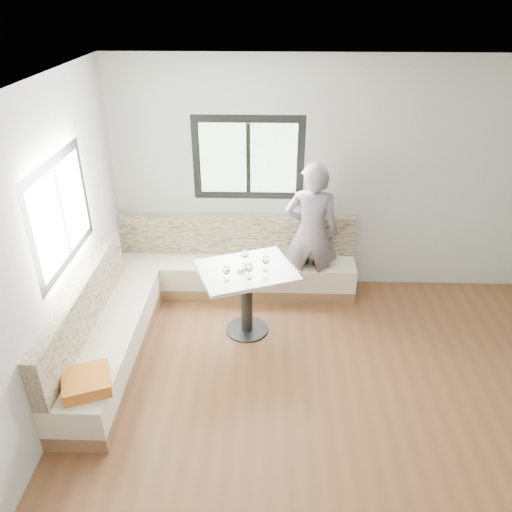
{
  "coord_description": "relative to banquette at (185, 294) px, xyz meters",
  "views": [
    {
      "loc": [
        -0.63,
        -3.09,
        3.45
      ],
      "look_at": [
        -0.78,
        1.51,
        0.9
      ],
      "focal_mm": 35.0,
      "sensor_mm": 36.0,
      "label": 1
    }
  ],
  "objects": [
    {
      "name": "table",
      "position": [
        0.71,
        -0.21,
        0.27
      ],
      "size": [
        1.18,
        1.05,
        0.8
      ],
      "rotation": [
        0.0,
        0.0,
        0.37
      ],
      "color": "black",
      "rests_on": "ground"
    },
    {
      "name": "person",
      "position": [
        1.44,
        0.53,
        0.53
      ],
      "size": [
        0.68,
        0.49,
        1.73
      ],
      "primitive_type": "imported",
      "rotation": [
        0.0,
        0.0,
        3.01
      ],
      "color": "slate",
      "rests_on": "ground"
    },
    {
      "name": "room",
      "position": [
        1.51,
        -1.54,
        1.08
      ],
      "size": [
        5.01,
        5.01,
        2.81
      ],
      "color": "brown",
      "rests_on": "ground"
    },
    {
      "name": "wine_glass_c",
      "position": [
        0.92,
        -0.23,
        0.59
      ],
      "size": [
        0.08,
        0.08,
        0.18
      ],
      "color": "white",
      "rests_on": "table"
    },
    {
      "name": "wine_glass_d",
      "position": [
        0.69,
        -0.11,
        0.59
      ],
      "size": [
        0.08,
        0.08,
        0.18
      ],
      "color": "white",
      "rests_on": "table"
    },
    {
      "name": "wine_glass_b",
      "position": [
        0.75,
        -0.39,
        0.59
      ],
      "size": [
        0.08,
        0.08,
        0.18
      ],
      "color": "white",
      "rests_on": "table"
    },
    {
      "name": "wine_glass_a",
      "position": [
        0.52,
        -0.45,
        0.59
      ],
      "size": [
        0.08,
        0.08,
        0.18
      ],
      "color": "white",
      "rests_on": "table"
    },
    {
      "name": "olive_ramekin",
      "position": [
        0.66,
        -0.23,
        0.49
      ],
      "size": [
        0.1,
        0.1,
        0.04
      ],
      "color": "white",
      "rests_on": "table"
    },
    {
      "name": "banquette",
      "position": [
        0.0,
        0.0,
        0.0
      ],
      "size": [
        2.9,
        2.8,
        0.95
      ],
      "color": "#936946",
      "rests_on": "ground"
    }
  ]
}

